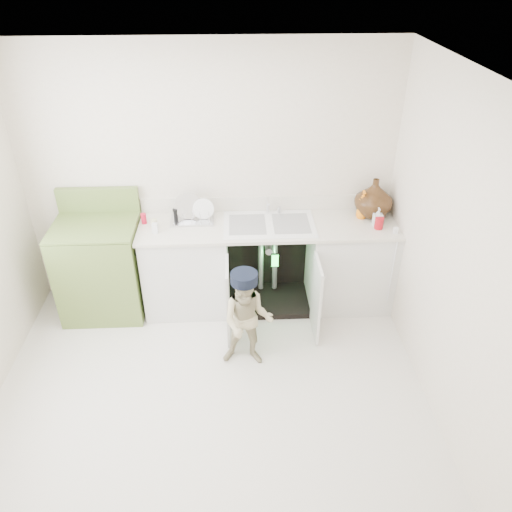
% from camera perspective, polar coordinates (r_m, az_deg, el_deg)
% --- Properties ---
extents(ground, '(3.50, 3.50, 0.00)m').
position_cam_1_polar(ground, '(4.27, -5.14, -15.22)').
color(ground, beige).
rests_on(ground, ground).
extents(room_shell, '(6.00, 5.50, 1.26)m').
position_cam_1_polar(room_shell, '(3.45, -6.13, -1.07)').
color(room_shell, silver).
rests_on(room_shell, ground).
extents(counter_run, '(2.44, 1.02, 1.27)m').
position_cam_1_polar(counter_run, '(4.89, 2.00, -0.57)').
color(counter_run, silver).
rests_on(counter_run, ground).
extents(avocado_stove, '(0.77, 0.65, 1.19)m').
position_cam_1_polar(avocado_stove, '(5.02, -17.21, -1.17)').
color(avocado_stove, olive).
rests_on(avocado_stove, ground).
extents(repair_worker, '(0.54, 0.71, 0.92)m').
position_cam_1_polar(repair_worker, '(4.20, -0.98, -7.26)').
color(repair_worker, '#C0AE89').
rests_on(repair_worker, ground).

